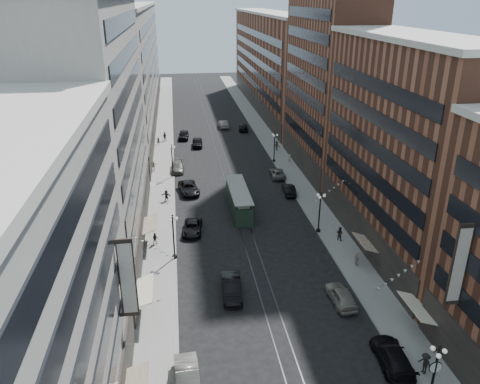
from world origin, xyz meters
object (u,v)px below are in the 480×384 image
car_4 (341,296)px  pedestrian_7 (340,233)px  car_3 (392,356)px  car_14 (223,124)px  pedestrian_4 (357,259)px  pedestrian_5 (166,196)px  car_5 (232,288)px  pedestrian_6 (154,166)px  lamppost_se_mid (274,146)px  car_10 (289,190)px  pedestrian_8 (289,158)px  lamppost_se_near (434,373)px  car_11 (277,173)px  car_12 (243,127)px  car_13 (197,142)px  car_9 (184,135)px  car_8 (177,167)px  streetcar (239,200)px  lamppost_sw_far (173,235)px  pedestrian_9 (277,146)px  pedestrian_extra_2 (158,141)px  car_1 (187,380)px  pedestrian_extra_0 (425,363)px  car_7 (189,188)px  lamppost_se_far (320,211)px  car_2 (192,228)px  pedestrian_2 (155,239)px

car_4 → pedestrian_7: size_ratio=2.75×
car_3 → car_14: size_ratio=1.13×
pedestrian_4 → pedestrian_5: (-21.32, 21.09, 0.02)m
car_5 → pedestrian_6: pedestrian_6 is taller
lamppost_se_mid → car_10: bearing=-93.0°
car_3 → pedestrian_8: pedestrian_8 is taller
lamppost_se_near → car_11: size_ratio=1.11×
car_3 → pedestrian_6: size_ratio=3.31×
car_12 → car_13: 15.48m
car_9 → pedestrian_6: (-5.68, -19.52, 0.15)m
car_4 → car_8: car_4 is taller
streetcar → lamppost_sw_far: bearing=-126.6°
streetcar → car_4: (7.05, -23.23, -0.64)m
pedestrian_6 → pedestrian_9: 24.96m
pedestrian_extra_2 → car_1: bearing=87.3°
pedestrian_6 → pedestrian_extra_0: bearing=112.3°
streetcar → pedestrian_8: size_ratio=7.21×
car_7 → pedestrian_extra_2: pedestrian_extra_2 is taller
lamppost_se_far → car_14: 54.07m
lamppost_se_mid → car_3: 51.60m
car_14 → car_8: bearing=65.4°
car_1 → car_10: (16.80, 36.74, -0.12)m
car_3 → pedestrian_8: (3.43, 50.53, 0.11)m
pedestrian_5 → pedestrian_extra_2: bearing=114.8°
car_2 → car_3: bearing=-52.6°
car_3 → pedestrian_9: bearing=-88.4°
lamppost_se_mid → car_13: lamppost_se_mid is taller
car_1 → car_3: car_1 is taller
lamppost_se_mid → pedestrian_2: lamppost_se_mid is taller
pedestrian_2 → car_7: size_ratio=0.26×
car_11 → car_14: (-5.63, 33.23, 0.15)m
pedestrian_8 → car_9: bearing=-71.3°
pedestrian_8 → lamppost_sw_far: bearing=29.5°
car_12 → car_1: bearing=85.8°
pedestrian_7 → pedestrian_8: pedestrian_7 is taller
lamppost_se_far → lamppost_se_mid: (0.00, 28.00, 0.00)m
car_13 → pedestrian_extra_2: bearing=168.8°
lamppost_sw_far → pedestrian_7: lamppost_sw_far is taller
lamppost_sw_far → car_5: 10.11m
car_8 → pedestrian_7: (19.54, -28.30, 0.26)m
lamppost_se_near → car_8: size_ratio=1.02×
car_5 → pedestrian_extra_2: size_ratio=3.48×
lamppost_se_near → car_2: 34.35m
car_3 → car_8: bearing=-67.0°
car_5 → pedestrian_4: (14.62, 3.58, 0.09)m
lamppost_se_far → car_4: bearing=-98.3°
lamppost_sw_far → car_2: bearing=69.6°
car_8 → pedestrian_5: bearing=-95.4°
pedestrian_7 → streetcar: bearing=3.5°
lamppost_se_far → pedestrian_7: bearing=-52.5°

